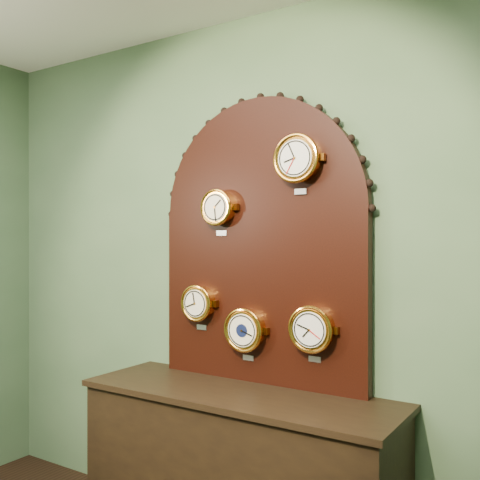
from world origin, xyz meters
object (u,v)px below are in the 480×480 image
Objects in this scene: display_board at (260,231)px; barometer at (245,330)px; arabic_clock at (298,159)px; tide_clock at (312,329)px; hygrometer at (198,303)px; shop_counter at (238,478)px; roman_clock at (218,208)px.

display_board is 5.39× the size of barometer.
display_board is at bearing 165.10° from arabic_clock.
hygrometer is at bearing 179.94° from tide_clock.
arabic_clock reaches higher than barometer.
barometer is at bearing 179.96° from arabic_clock.
barometer reaches higher than shop_counter.
hygrometer reaches higher than tide_clock.
display_board is at bearing 51.12° from barometer.
barometer is (0.31, -0.00, -0.12)m from hygrometer.
display_board is at bearing 90.00° from shop_counter.
roman_clock is 0.89× the size of barometer.
roman_clock is at bearing 179.91° from tide_clock.
hygrometer is at bearing 179.83° from barometer.
hygrometer is at bearing -169.63° from display_board.
display_board is at bearing 10.37° from hygrometer.
shop_counter is 6.35× the size of roman_clock.
barometer is at bearing -179.98° from tide_clock.
display_board is 0.54m from hygrometer.
roman_clock is 0.88× the size of tide_clock.
hygrometer is 0.70m from tide_clock.
shop_counter is at bearing -148.77° from arabic_clock.
hygrometer is at bearing -179.96° from roman_clock.
display_board is at bearing 168.58° from tide_clock.
roman_clock reaches higher than barometer.
shop_counter is 1.38m from roman_clock.
display_board is 0.52m from barometer.
display_board is 0.27m from roman_clock.
hygrometer is (-0.13, -0.00, -0.52)m from roman_clock.
hygrometer is (-0.36, 0.15, 0.83)m from shop_counter.
arabic_clock is 0.97m from hygrometer.
shop_counter is 5.64× the size of barometer.
display_board is 5.99× the size of hygrometer.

